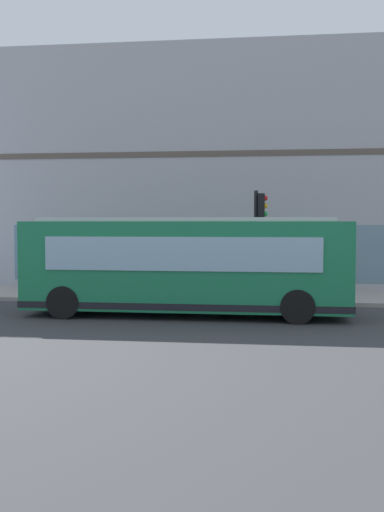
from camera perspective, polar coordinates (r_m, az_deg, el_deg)
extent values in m
plane|color=#38383A|center=(19.60, -1.47, -5.46)|extent=(120.00, 120.00, 0.00)
cube|color=#9E9991|center=(24.22, 0.26, -3.63)|extent=(4.23, 40.00, 0.15)
cube|color=#A8A8AD|center=(30.30, 1.75, 7.54)|extent=(8.18, 23.59, 10.50)
cube|color=brown|center=(26.45, 0.89, 9.32)|extent=(0.36, 23.11, 0.24)
cube|color=slate|center=(26.23, 0.86, 0.24)|extent=(0.12, 16.51, 2.40)
cube|color=#197247|center=(19.39, -0.51, -0.80)|extent=(2.56, 10.01, 2.70)
cube|color=silver|center=(19.34, -0.51, 3.37)|extent=(2.18, 9.01, 0.12)
cube|color=#8CB2C6|center=(20.68, -14.30, 0.60)|extent=(2.20, 0.09, 1.20)
cube|color=#8CB2C6|center=(20.62, 0.00, 0.55)|extent=(0.11, 8.20, 1.00)
cube|color=#8CB2C6|center=(18.11, -1.09, 0.19)|extent=(0.11, 8.20, 1.00)
cube|color=black|center=(19.50, -0.51, -4.23)|extent=(2.60, 10.05, 0.20)
cylinder|color=black|center=(21.41, -9.65, -3.42)|extent=(0.31, 1.00, 1.00)
cylinder|color=black|center=(19.25, -11.71, -4.19)|extent=(0.31, 1.00, 1.00)
cylinder|color=black|center=(20.44, 9.46, -3.73)|extent=(0.31, 1.00, 1.00)
cylinder|color=black|center=(18.16, 9.66, -4.60)|extent=(0.31, 1.00, 1.00)
cylinder|color=black|center=(22.36, 5.86, 1.00)|extent=(0.14, 0.14, 3.90)
cube|color=black|center=(22.35, 6.37, 4.58)|extent=(0.32, 0.24, 0.90)
sphere|color=red|center=(22.36, 6.71, 5.30)|extent=(0.20, 0.20, 0.20)
sphere|color=yellow|center=(22.35, 6.71, 4.58)|extent=(0.20, 0.20, 0.20)
sphere|color=green|center=(22.34, 6.70, 3.86)|extent=(0.20, 0.20, 0.20)
cylinder|color=red|center=(22.74, 0.87, -3.18)|extent=(0.24, 0.24, 0.55)
sphere|color=red|center=(22.70, 0.87, -2.29)|extent=(0.22, 0.22, 0.22)
cylinder|color=red|center=(22.72, 1.30, -3.06)|extent=(0.10, 0.12, 0.10)
cylinder|color=red|center=(22.90, 0.92, -3.01)|extent=(0.12, 0.10, 0.10)
cylinder|color=gold|center=(25.59, 9.73, -2.29)|extent=(0.14, 0.14, 0.75)
cylinder|color=gold|center=(25.50, 9.38, -2.31)|extent=(0.14, 0.14, 0.75)
cylinder|color=#8C3F8C|center=(25.49, 9.57, -0.80)|extent=(0.32, 0.32, 0.59)
sphere|color=tan|center=(25.47, 9.58, 0.10)|extent=(0.20, 0.20, 0.20)
cylinder|color=#3359A5|center=(24.55, -0.07, -2.46)|extent=(0.14, 0.14, 0.77)
cylinder|color=#3359A5|center=(24.52, 0.34, -2.46)|extent=(0.14, 0.14, 0.77)
cylinder|color=#B23338|center=(24.48, 0.13, -0.86)|extent=(0.32, 0.32, 0.61)
sphere|color=beige|center=(24.45, 0.13, 0.09)|extent=(0.21, 0.21, 0.21)
cube|color=#BF3F19|center=(26.74, -10.49, -1.90)|extent=(0.44, 0.40, 0.90)
cube|color=#8CB2C6|center=(26.66, -10.07, -1.53)|extent=(0.35, 0.03, 0.30)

